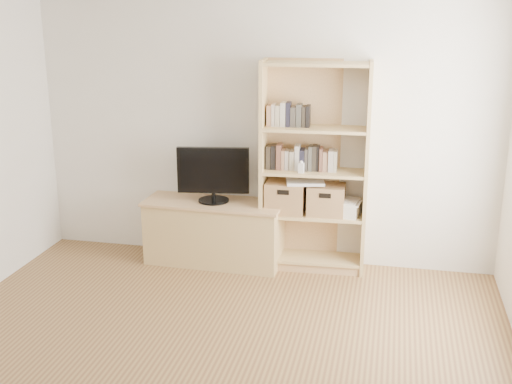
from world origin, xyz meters
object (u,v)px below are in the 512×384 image
(basket_right, at_px, (326,200))
(bookshelf, at_px, (314,168))
(tv_stand, at_px, (214,233))
(television, at_px, (213,174))
(laptop, at_px, (305,182))
(baby_monitor, at_px, (301,168))
(basket_left, at_px, (285,197))

(basket_right, bearing_deg, bookshelf, 179.14)
(bookshelf, bearing_deg, tv_stand, -178.85)
(television, bearing_deg, basket_right, -5.41)
(laptop, bearing_deg, basket_right, -4.85)
(baby_monitor, xyz_separation_m, basket_right, (0.23, 0.12, -0.33))
(television, relative_size, basket_right, 2.00)
(basket_left, height_order, laptop, laptop)
(tv_stand, height_order, television, television)
(baby_monitor, distance_m, basket_left, 0.37)
(bookshelf, height_order, laptop, bookshelf)
(television, distance_m, basket_left, 0.73)
(basket_left, bearing_deg, basket_right, 1.36)
(basket_left, bearing_deg, bookshelf, 2.55)
(bookshelf, relative_size, basket_right, 5.80)
(tv_stand, bearing_deg, basket_left, 5.80)
(bookshelf, height_order, basket_left, bookshelf)
(basket_left, bearing_deg, tv_stand, -177.50)
(tv_stand, height_order, laptop, laptop)
(bookshelf, distance_m, laptop, 0.15)
(tv_stand, relative_size, baby_monitor, 13.69)
(tv_stand, bearing_deg, bookshelf, 5.81)
(television, height_order, basket_right, television)
(tv_stand, relative_size, bookshelf, 0.66)
(tv_stand, height_order, basket_left, basket_left)
(tv_stand, relative_size, laptop, 3.76)
(bookshelf, height_order, basket_right, bookshelf)
(basket_left, height_order, basket_right, basket_left)
(bookshelf, relative_size, basket_left, 5.48)
(baby_monitor, height_order, basket_right, baby_monitor)
(baby_monitor, height_order, laptop, baby_monitor)
(baby_monitor, distance_m, laptop, 0.18)
(tv_stand, xyz_separation_m, bookshelf, (0.96, 0.07, 0.70))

